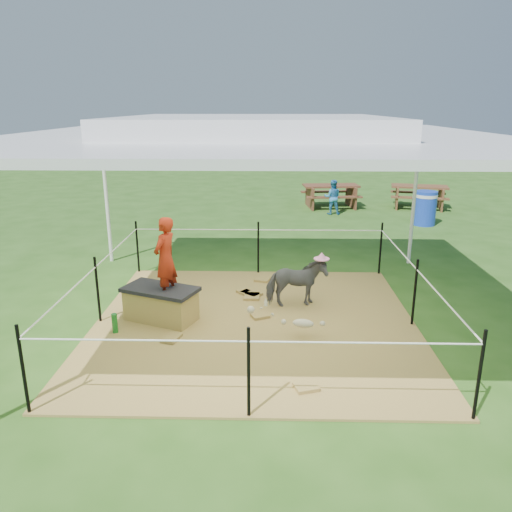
{
  "coord_description": "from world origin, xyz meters",
  "views": [
    {
      "loc": [
        0.18,
        -6.61,
        3.04
      ],
      "look_at": [
        0.0,
        0.6,
        0.85
      ],
      "focal_mm": 35.0,
      "sensor_mm": 36.0,
      "label": 1
    }
  ],
  "objects_px": {
    "straw_bale": "(161,305)",
    "picnic_table_far": "(419,197)",
    "pony": "(296,283)",
    "distant_person": "(332,197)",
    "woman": "(165,252)",
    "green_bottle": "(115,323)",
    "picnic_table_near": "(331,196)",
    "foal": "(303,322)",
    "trash_barrel": "(425,208)"
  },
  "relations": [
    {
      "from": "trash_barrel",
      "to": "picnic_table_near",
      "type": "xyz_separation_m",
      "value": [
        -2.19,
        2.34,
        -0.1
      ]
    },
    {
      "from": "trash_barrel",
      "to": "distant_person",
      "type": "relative_size",
      "value": 0.89
    },
    {
      "from": "distant_person",
      "to": "woman",
      "type": "bearing_deg",
      "value": 71.16
    },
    {
      "from": "picnic_table_near",
      "to": "distant_person",
      "type": "xyz_separation_m",
      "value": [
        -0.08,
        -1.06,
        0.15
      ]
    },
    {
      "from": "straw_bale",
      "to": "picnic_table_near",
      "type": "xyz_separation_m",
      "value": [
        3.46,
        8.64,
        0.1
      ]
    },
    {
      "from": "green_bottle",
      "to": "trash_barrel",
      "type": "relative_size",
      "value": 0.31
    },
    {
      "from": "pony",
      "to": "distant_person",
      "type": "relative_size",
      "value": 0.91
    },
    {
      "from": "green_bottle",
      "to": "pony",
      "type": "relative_size",
      "value": 0.3
    },
    {
      "from": "trash_barrel",
      "to": "woman",
      "type": "bearing_deg",
      "value": -131.38
    },
    {
      "from": "green_bottle",
      "to": "picnic_table_far",
      "type": "distance_m",
      "value": 11.25
    },
    {
      "from": "woman",
      "to": "distant_person",
      "type": "xyz_separation_m",
      "value": [
        3.29,
        7.59,
        -0.56
      ]
    },
    {
      "from": "picnic_table_far",
      "to": "woman",
      "type": "bearing_deg",
      "value": -112.7
    },
    {
      "from": "woman",
      "to": "picnic_table_near",
      "type": "distance_m",
      "value": 9.3
    },
    {
      "from": "straw_bale",
      "to": "distant_person",
      "type": "bearing_deg",
      "value": 65.93
    },
    {
      "from": "woman",
      "to": "green_bottle",
      "type": "xyz_separation_m",
      "value": [
        -0.65,
        -0.45,
        -0.9
      ]
    },
    {
      "from": "trash_barrel",
      "to": "picnic_table_near",
      "type": "bearing_deg",
      "value": 133.13
    },
    {
      "from": "foal",
      "to": "distant_person",
      "type": "distance_m",
      "value": 8.24
    },
    {
      "from": "woman",
      "to": "trash_barrel",
      "type": "bearing_deg",
      "value": 160.69
    },
    {
      "from": "foal",
      "to": "picnic_table_near",
      "type": "xyz_separation_m",
      "value": [
        1.44,
        9.18,
        0.08
      ]
    },
    {
      "from": "foal",
      "to": "distant_person",
      "type": "xyz_separation_m",
      "value": [
        1.36,
        8.12,
        0.24
      ]
    },
    {
      "from": "woman",
      "to": "pony",
      "type": "height_order",
      "value": "woman"
    },
    {
      "from": "straw_bale",
      "to": "picnic_table_near",
      "type": "bearing_deg",
      "value": 68.16
    },
    {
      "from": "green_bottle",
      "to": "foal",
      "type": "xyz_separation_m",
      "value": [
        2.58,
        -0.09,
        0.1
      ]
    },
    {
      "from": "foal",
      "to": "trash_barrel",
      "type": "bearing_deg",
      "value": 74.04
    },
    {
      "from": "pony",
      "to": "foal",
      "type": "relative_size",
      "value": 1.08
    },
    {
      "from": "foal",
      "to": "distant_person",
      "type": "relative_size",
      "value": 0.84
    },
    {
      "from": "woman",
      "to": "picnic_table_near",
      "type": "height_order",
      "value": "woman"
    },
    {
      "from": "straw_bale",
      "to": "distant_person",
      "type": "distance_m",
      "value": 8.31
    },
    {
      "from": "woman",
      "to": "trash_barrel",
      "type": "xyz_separation_m",
      "value": [
        5.55,
        6.31,
        -0.62
      ]
    },
    {
      "from": "trash_barrel",
      "to": "pony",
      "type": "bearing_deg",
      "value": -122.56
    },
    {
      "from": "woman",
      "to": "green_bottle",
      "type": "height_order",
      "value": "woman"
    },
    {
      "from": "foal",
      "to": "picnic_table_near",
      "type": "height_order",
      "value": "picnic_table_near"
    },
    {
      "from": "picnic_table_far",
      "to": "distant_person",
      "type": "relative_size",
      "value": 1.65
    },
    {
      "from": "green_bottle",
      "to": "picnic_table_far",
      "type": "height_order",
      "value": "picnic_table_far"
    },
    {
      "from": "green_bottle",
      "to": "trash_barrel",
      "type": "distance_m",
      "value": 9.18
    },
    {
      "from": "straw_bale",
      "to": "picnic_table_far",
      "type": "relative_size",
      "value": 0.6
    },
    {
      "from": "woman",
      "to": "trash_barrel",
      "type": "distance_m",
      "value": 8.43
    },
    {
      "from": "straw_bale",
      "to": "foal",
      "type": "relative_size",
      "value": 1.18
    },
    {
      "from": "foal",
      "to": "green_bottle",
      "type": "bearing_deg",
      "value": -170.03
    },
    {
      "from": "woman",
      "to": "foal",
      "type": "height_order",
      "value": "woman"
    },
    {
      "from": "green_bottle",
      "to": "pony",
      "type": "distance_m",
      "value": 2.74
    },
    {
      "from": "straw_bale",
      "to": "picnic_table_far",
      "type": "xyz_separation_m",
      "value": [
        6.15,
        8.59,
        0.09
      ]
    },
    {
      "from": "woman",
      "to": "foal",
      "type": "bearing_deg",
      "value": 96.41
    },
    {
      "from": "picnic_table_far",
      "to": "distant_person",
      "type": "bearing_deg",
      "value": -147.57
    },
    {
      "from": "distant_person",
      "to": "straw_bale",
      "type": "bearing_deg",
      "value": 70.53
    },
    {
      "from": "woman",
      "to": "picnic_table_far",
      "type": "xyz_separation_m",
      "value": [
        6.05,
        8.59,
        -0.72
      ]
    },
    {
      "from": "pony",
      "to": "picnic_table_far",
      "type": "distance_m",
      "value": 9.04
    },
    {
      "from": "straw_bale",
      "to": "trash_barrel",
      "type": "bearing_deg",
      "value": 48.11
    },
    {
      "from": "picnic_table_near",
      "to": "woman",
      "type": "bearing_deg",
      "value": -117.48
    },
    {
      "from": "picnic_table_far",
      "to": "pony",
      "type": "bearing_deg",
      "value": -104.95
    }
  ]
}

